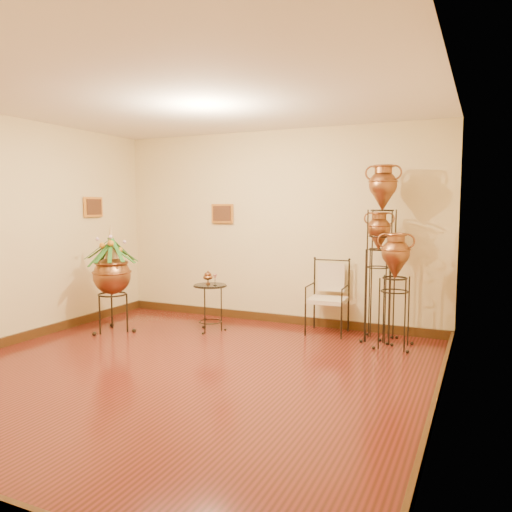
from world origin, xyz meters
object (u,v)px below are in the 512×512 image
at_px(amphora_mid, 378,275).
at_px(side_table, 210,307).
at_px(amphora_tall, 381,251).
at_px(planter_urn, 112,271).
at_px(armchair, 327,297).

height_order(amphora_mid, side_table, amphora_mid).
relative_size(amphora_tall, planter_urn, 1.50).
bearing_deg(planter_urn, side_table, 25.44).
distance_m(amphora_tall, planter_urn, 3.58).
bearing_deg(amphora_tall, planter_urn, -162.96).
bearing_deg(side_table, planter_urn, -154.56).
xyz_separation_m(amphora_tall, planter_urn, (-3.41, -1.05, -0.31)).
bearing_deg(amphora_tall, amphora_mid, 161.55).
bearing_deg(planter_urn, amphora_mid, 17.44).
relative_size(amphora_tall, amphora_mid, 1.35).
bearing_deg(planter_urn, armchair, 22.53).
height_order(planter_urn, side_table, planter_urn).
distance_m(amphora_mid, side_table, 2.28).
xyz_separation_m(planter_urn, side_table, (1.20, 0.57, -0.50)).
height_order(amphora_tall, side_table, amphora_tall).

